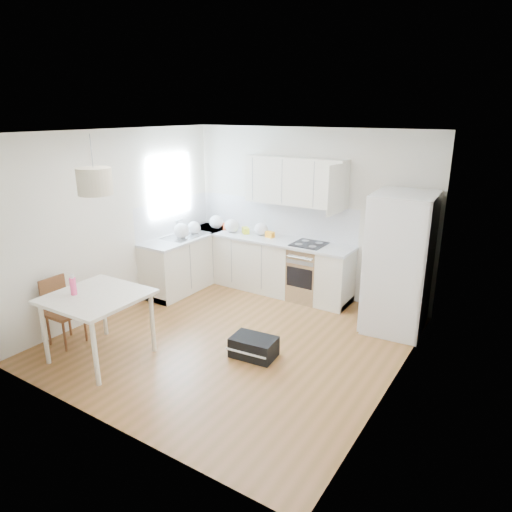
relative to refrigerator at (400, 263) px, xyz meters
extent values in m
plane|color=brown|center=(-1.71, -1.55, -0.96)|extent=(4.20, 4.20, 0.00)
plane|color=white|center=(-1.71, -1.55, 1.74)|extent=(4.20, 4.20, 0.00)
plane|color=silver|center=(-1.71, 0.55, 0.39)|extent=(4.20, 0.00, 4.20)
plane|color=silver|center=(-3.81, -1.55, 0.39)|extent=(0.00, 4.20, 4.20)
plane|color=silver|center=(0.39, -1.55, 0.39)|extent=(0.00, 4.20, 4.20)
cube|color=#BFE0F9|center=(-3.80, -0.40, 0.79)|extent=(0.02, 1.00, 1.00)
cube|color=silver|center=(-2.31, 0.25, -0.52)|extent=(3.00, 0.60, 0.88)
cube|color=silver|center=(-3.51, -0.35, -0.52)|extent=(0.60, 1.80, 0.88)
cube|color=silver|center=(-2.31, 0.25, -0.06)|extent=(3.02, 0.64, 0.04)
cube|color=silver|center=(-3.51, -0.35, -0.06)|extent=(0.64, 1.82, 0.04)
cube|color=white|center=(-2.31, 0.54, 0.25)|extent=(3.00, 0.01, 0.58)
cube|color=white|center=(-3.80, -0.35, 0.25)|extent=(0.01, 1.80, 0.58)
cube|color=silver|center=(-1.86, 0.39, 0.92)|extent=(1.70, 0.32, 0.75)
cube|color=beige|center=(-2.83, -2.81, -0.14)|extent=(1.08, 1.08, 0.04)
cylinder|color=silver|center=(-3.26, -3.27, -0.56)|extent=(0.06, 0.06, 0.80)
cylinder|color=silver|center=(-2.37, -3.25, -0.56)|extent=(0.06, 0.06, 0.80)
cylinder|color=silver|center=(-3.28, -2.37, -0.56)|extent=(0.06, 0.06, 0.80)
cylinder|color=silver|center=(-2.39, -2.36, -0.56)|extent=(0.06, 0.06, 0.80)
cylinder|color=#F5447B|center=(-3.05, -2.94, 0.01)|extent=(0.07, 0.07, 0.26)
cube|color=black|center=(-1.24, -1.78, -0.83)|extent=(0.58, 0.41, 0.25)
cylinder|color=#B3AA8A|center=(-2.79, -2.68, 1.22)|extent=(0.45, 0.45, 0.30)
ellipsoid|color=white|center=(-3.35, 0.27, 0.08)|extent=(0.27, 0.23, 0.24)
ellipsoid|color=white|center=(-2.98, 0.21, 0.08)|extent=(0.26, 0.22, 0.24)
ellipsoid|color=white|center=(-2.44, 0.31, 0.07)|extent=(0.24, 0.20, 0.22)
ellipsoid|color=white|center=(-3.47, -0.21, 0.07)|extent=(0.24, 0.20, 0.21)
ellipsoid|color=white|center=(-3.46, -0.54, 0.09)|extent=(0.28, 0.23, 0.25)
cube|color=orange|center=(-2.24, 0.28, 0.01)|extent=(0.16, 0.11, 0.10)
cube|color=yellow|center=(-2.73, 0.27, 0.02)|extent=(0.18, 0.17, 0.11)
cube|color=#E3471C|center=(-3.15, 0.33, 0.02)|extent=(0.19, 0.19, 0.11)
camera|label=1|loc=(1.50, -6.04, 1.98)|focal=32.00mm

